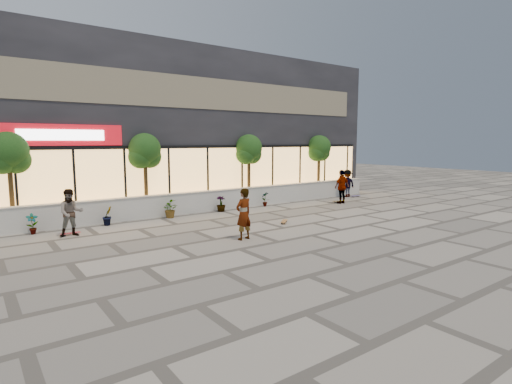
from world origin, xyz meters
TOP-DOWN VIEW (x-y plane):
  - ground at (0.00, 0.00)m, footprint 80.00×80.00m
  - planter_wall at (0.00, 7.00)m, footprint 22.00×0.42m
  - retail_building at (-0.00, 12.49)m, footprint 24.00×9.17m
  - shrub_a at (-8.50, 6.45)m, footprint 0.43×0.29m
  - shrub_b at (-5.70, 6.45)m, footprint 0.57×0.57m
  - shrub_c at (-2.90, 6.45)m, footprint 0.68×0.77m
  - shrub_d at (-0.10, 6.45)m, footprint 0.64×0.64m
  - shrub_e at (2.70, 6.45)m, footprint 0.46×0.35m
  - tree_west at (-9.00, 7.70)m, footprint 1.60×1.50m
  - tree_midwest at (-3.50, 7.70)m, footprint 1.60×1.50m
  - tree_mideast at (2.50, 7.70)m, footprint 1.60×1.50m
  - tree_east at (8.00, 7.70)m, footprint 1.60×1.50m
  - skater_center at (-2.43, 1.02)m, footprint 0.75×0.56m
  - skater_left at (-7.35, 5.20)m, footprint 0.94×0.77m
  - skater_right_near at (6.84, 4.67)m, footprint 1.14×0.50m
  - skater_right_far at (9.16, 6.30)m, footprint 1.18×0.76m
  - skateboard_center at (0.65, 2.41)m, footprint 0.71×0.67m
  - skateboard_left at (-7.36, 5.46)m, footprint 0.72×0.24m
  - skateboard_right_near at (7.00, 5.02)m, footprint 0.72×0.51m
  - skateboard_right_far at (9.58, 5.95)m, footprint 0.76×0.25m

SIDE VIEW (x-z plane):
  - ground at x=0.00m, z-range 0.00..0.00m
  - skateboard_left at x=-7.36m, z-range 0.03..0.11m
  - skateboard_right_near at x=7.00m, z-range 0.03..0.12m
  - skateboard_right_far at x=9.58m, z-range 0.03..0.12m
  - skateboard_center at x=0.65m, z-range 0.03..0.12m
  - shrub_a at x=-8.50m, z-range 0.00..0.81m
  - shrub_b at x=-5.70m, z-range 0.00..0.81m
  - shrub_c at x=-2.90m, z-range 0.00..0.81m
  - shrub_d at x=-0.10m, z-range 0.00..0.81m
  - shrub_e at x=2.70m, z-range 0.00..0.81m
  - planter_wall at x=0.00m, z-range 0.00..1.04m
  - skater_right_far at x=9.16m, z-range 0.00..1.74m
  - skater_left at x=-7.35m, z-range 0.00..1.79m
  - skater_center at x=-2.43m, z-range 0.00..1.87m
  - skater_right_near at x=6.84m, z-range 0.00..1.93m
  - tree_west at x=-9.00m, z-range 1.03..4.94m
  - tree_midwest at x=-3.50m, z-range 1.03..4.94m
  - tree_mideast at x=2.50m, z-range 1.03..4.94m
  - tree_east at x=8.00m, z-range 1.03..4.94m
  - retail_building at x=0.00m, z-range 0.00..8.50m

